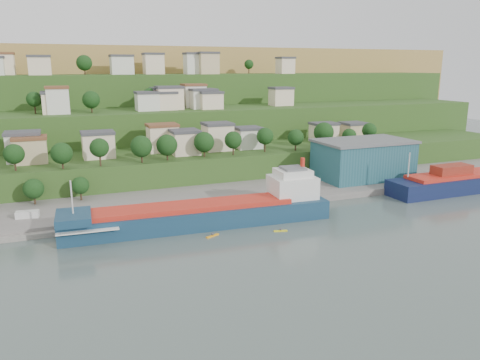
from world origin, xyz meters
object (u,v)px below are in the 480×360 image
cargo_ship_near (208,214)px  warehouse (363,159)px  caravan (28,216)px  kayak_orange (212,235)px

cargo_ship_near → warehouse: bearing=22.4°
cargo_ship_near → caravan: cargo_ship_near is taller
caravan → warehouse: bearing=9.3°
warehouse → caravan: 102.99m
cargo_ship_near → kayak_orange: size_ratio=18.67×
cargo_ship_near → warehouse: size_ratio=2.14×
kayak_orange → cargo_ship_near: bearing=53.6°
warehouse → kayak_orange: warehouse is taller
cargo_ship_near → warehouse: 64.83m
caravan → kayak_orange: 46.82m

